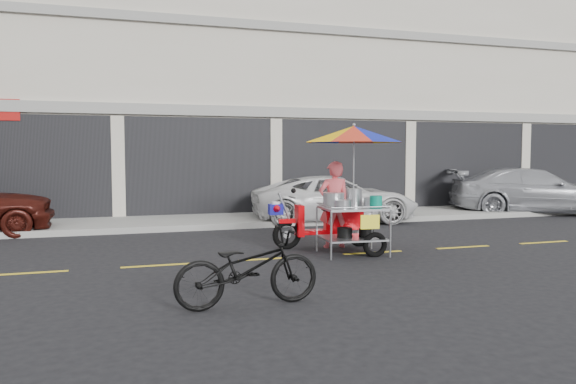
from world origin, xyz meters
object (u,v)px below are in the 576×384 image
object	(u,v)px
white_pickup	(335,199)
silver_pickup	(532,191)
near_bicycle	(247,268)
food_vendor_rig	(345,171)

from	to	relation	value
white_pickup	silver_pickup	xyz separation A→B (m)	(6.61, 0.00, 0.08)
silver_pickup	near_bicycle	bearing A→B (deg)	147.16
near_bicycle	food_vendor_rig	size ratio (longest dim) A/B	0.74
silver_pickup	food_vendor_rig	size ratio (longest dim) A/B	2.01
silver_pickup	near_bicycle	distance (m)	13.32
silver_pickup	near_bicycle	xyz separation A→B (m)	(-10.92, -7.61, -0.23)
white_pickup	silver_pickup	world-z (taller)	silver_pickup
white_pickup	silver_pickup	bearing A→B (deg)	-82.68
near_bicycle	white_pickup	bearing A→B (deg)	-32.96
near_bicycle	food_vendor_rig	xyz separation A→B (m)	(2.71, 3.23, 1.06)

